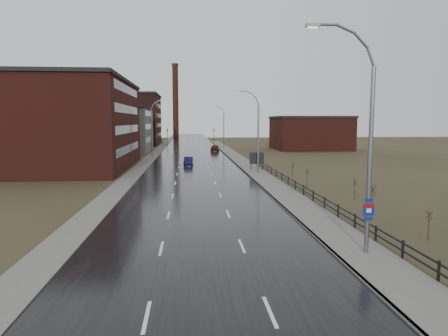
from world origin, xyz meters
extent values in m
plane|color=#2D2819|center=(0.00, 0.00, 0.00)|extent=(320.00, 320.00, 0.00)
cube|color=black|center=(0.00, 60.00, 0.03)|extent=(14.00, 300.00, 0.06)
cube|color=#595651|center=(8.60, 35.00, 0.09)|extent=(3.20, 180.00, 0.18)
cube|color=slate|center=(7.08, 35.00, 0.09)|extent=(0.16, 180.00, 0.18)
cube|color=#595651|center=(-8.20, 60.00, 0.06)|extent=(2.40, 260.00, 0.12)
cube|color=#471914|center=(-21.00, 45.00, 6.50)|extent=(22.00, 28.00, 13.00)
cube|color=black|center=(-21.00, 45.00, 13.25)|extent=(22.44, 28.56, 0.50)
cube|color=black|center=(-10.02, 45.00, 3.00)|extent=(0.06, 22.40, 1.20)
cube|color=black|center=(-10.02, 45.00, 6.00)|extent=(0.06, 22.40, 1.20)
cube|color=black|center=(-10.02, 45.00, 9.00)|extent=(0.06, 22.40, 1.20)
cube|color=black|center=(-10.02, 45.00, 12.00)|extent=(0.06, 22.40, 1.20)
cube|color=slate|center=(-18.00, 78.00, 5.00)|extent=(16.00, 20.00, 10.00)
cube|color=black|center=(-18.00, 78.00, 10.25)|extent=(16.32, 20.40, 0.50)
cube|color=black|center=(-10.02, 78.00, 3.00)|extent=(0.06, 16.00, 1.20)
cube|color=black|center=(-10.02, 78.00, 6.00)|extent=(0.06, 16.00, 1.20)
cube|color=black|center=(-10.02, 78.00, 9.00)|extent=(0.06, 16.00, 1.20)
cube|color=#331611|center=(-23.00, 108.00, 7.50)|extent=(26.00, 24.00, 15.00)
cube|color=black|center=(-23.00, 108.00, 15.25)|extent=(26.52, 24.48, 0.50)
cube|color=black|center=(-10.02, 108.00, 3.00)|extent=(0.06, 19.20, 1.20)
cube|color=black|center=(-10.02, 108.00, 6.00)|extent=(0.06, 19.20, 1.20)
cube|color=black|center=(-10.02, 108.00, 9.00)|extent=(0.06, 19.20, 1.20)
cube|color=black|center=(-10.02, 108.00, 12.00)|extent=(0.06, 19.20, 1.20)
cube|color=#471914|center=(30.30, 82.00, 4.00)|extent=(18.00, 16.00, 8.00)
cube|color=black|center=(30.30, 82.00, 8.25)|extent=(18.36, 16.32, 0.50)
cylinder|color=#331611|center=(-6.00, 150.00, 15.00)|extent=(2.40, 2.40, 30.00)
cylinder|color=black|center=(-6.00, 150.00, 30.30)|extent=(2.70, 2.70, 0.80)
cylinder|color=slate|center=(8.80, 2.00, 5.00)|extent=(0.24, 0.24, 10.00)
cylinder|color=slate|center=(8.61, 2.00, 10.46)|extent=(0.57, 0.14, 1.12)
cylinder|color=slate|center=(8.06, 2.00, 11.28)|extent=(0.91, 0.14, 0.91)
cylinder|color=slate|center=(7.25, 2.00, 11.82)|extent=(1.12, 0.14, 0.57)
cylinder|color=slate|center=(6.29, 2.00, 12.01)|extent=(1.15, 0.14, 0.14)
cube|color=slate|center=(5.54, 2.00, 11.96)|extent=(0.70, 0.28, 0.18)
cube|color=silver|center=(5.54, 2.00, 11.86)|extent=(0.50, 0.20, 0.04)
cube|color=navy|center=(8.80, 1.88, 3.05)|extent=(0.45, 0.04, 0.22)
cube|color=navy|center=(8.80, 1.88, 2.55)|extent=(0.60, 0.04, 0.65)
cube|color=maroon|center=(8.80, 1.87, 2.78)|extent=(0.60, 0.04, 0.20)
cube|color=navy|center=(8.80, 1.88, 2.05)|extent=(0.45, 0.04, 0.22)
cube|color=silver|center=(8.80, 1.86, 2.50)|extent=(0.26, 0.02, 0.22)
cylinder|color=slate|center=(8.80, 36.00, 4.75)|extent=(0.24, 0.24, 9.50)
cylinder|color=slate|center=(8.63, 36.00, 9.90)|extent=(0.51, 0.14, 0.98)
cylinder|color=slate|center=(8.16, 36.00, 10.62)|extent=(0.81, 0.14, 0.81)
cylinder|color=slate|center=(7.44, 36.00, 11.09)|extent=(0.98, 0.14, 0.51)
cylinder|color=slate|center=(6.60, 36.00, 11.26)|extent=(1.01, 0.14, 0.14)
cube|color=slate|center=(5.91, 36.00, 11.21)|extent=(0.70, 0.28, 0.18)
cube|color=silver|center=(5.91, 36.00, 11.11)|extent=(0.50, 0.20, 0.04)
cylinder|color=slate|center=(-8.00, 62.00, 4.75)|extent=(0.24, 0.24, 9.50)
cylinder|color=slate|center=(-7.83, 62.00, 9.90)|extent=(0.51, 0.14, 0.98)
cylinder|color=slate|center=(-7.36, 62.00, 10.62)|extent=(0.81, 0.14, 0.81)
cylinder|color=slate|center=(-6.64, 62.00, 11.09)|extent=(0.98, 0.14, 0.51)
cylinder|color=slate|center=(-5.80, 62.00, 11.26)|extent=(1.01, 0.14, 0.14)
cube|color=slate|center=(-5.11, 62.00, 11.21)|extent=(0.70, 0.28, 0.18)
cube|color=silver|center=(-5.11, 62.00, 11.11)|extent=(0.50, 0.20, 0.04)
cylinder|color=slate|center=(8.80, 90.00, 4.75)|extent=(0.24, 0.24, 9.50)
cylinder|color=slate|center=(8.63, 90.00, 9.90)|extent=(0.51, 0.14, 0.98)
cylinder|color=slate|center=(8.16, 90.00, 10.62)|extent=(0.81, 0.14, 0.81)
cylinder|color=slate|center=(7.44, 90.00, 11.09)|extent=(0.98, 0.14, 0.51)
cylinder|color=slate|center=(6.60, 90.00, 11.26)|extent=(1.01, 0.14, 0.14)
cube|color=slate|center=(5.91, 90.00, 11.21)|extent=(0.70, 0.28, 0.18)
cube|color=silver|center=(5.91, 90.00, 11.11)|extent=(0.50, 0.20, 0.04)
cube|color=black|center=(10.30, -2.00, 0.55)|extent=(0.10, 0.10, 1.10)
cube|color=black|center=(10.30, 1.00, 0.55)|extent=(0.10, 0.10, 1.10)
cube|color=black|center=(10.30, 4.00, 0.55)|extent=(0.10, 0.10, 1.10)
cube|color=black|center=(10.30, 7.00, 0.55)|extent=(0.10, 0.10, 1.10)
cube|color=black|center=(10.30, 10.00, 0.55)|extent=(0.10, 0.10, 1.10)
cube|color=black|center=(10.30, 13.00, 0.55)|extent=(0.10, 0.10, 1.10)
cube|color=black|center=(10.30, 16.00, 0.55)|extent=(0.10, 0.10, 1.10)
cube|color=black|center=(10.30, 19.00, 0.55)|extent=(0.10, 0.10, 1.10)
cube|color=black|center=(10.30, 22.00, 0.55)|extent=(0.10, 0.10, 1.10)
cube|color=black|center=(10.30, 25.00, 0.55)|extent=(0.10, 0.10, 1.10)
cube|color=black|center=(10.30, 28.00, 0.55)|extent=(0.10, 0.10, 1.10)
cube|color=black|center=(10.30, 31.00, 0.55)|extent=(0.10, 0.10, 1.10)
cube|color=black|center=(10.30, 34.00, 0.55)|extent=(0.10, 0.10, 1.10)
cube|color=black|center=(10.30, 37.00, 0.55)|extent=(0.10, 0.10, 1.10)
cube|color=black|center=(10.30, 40.00, 0.55)|extent=(0.10, 0.10, 1.10)
cube|color=black|center=(10.30, 43.00, 0.55)|extent=(0.10, 0.10, 1.10)
cube|color=black|center=(10.30, 18.50, 0.95)|extent=(0.08, 53.00, 0.10)
cube|color=black|center=(10.30, 18.50, 0.55)|extent=(0.08, 53.00, 0.10)
cylinder|color=#382D23|center=(13.79, 4.35, 0.67)|extent=(0.08, 0.08, 1.34)
cylinder|color=#382D23|center=(13.84, 4.35, 1.55)|extent=(0.04, 0.46, 0.54)
cylinder|color=#382D23|center=(13.81, 4.39, 1.55)|extent=(0.44, 0.18, 0.54)
cylinder|color=#382D23|center=(13.75, 4.38, 1.55)|extent=(0.27, 0.39, 0.55)
cylinder|color=#382D23|center=(13.75, 4.32, 1.55)|extent=(0.27, 0.39, 0.55)
cylinder|color=#382D23|center=(13.81, 4.30, 1.55)|extent=(0.44, 0.18, 0.54)
cylinder|color=#382D23|center=(12.85, 9.91, 0.95)|extent=(0.08, 0.08, 1.90)
cylinder|color=#382D23|center=(12.90, 9.91, 2.18)|extent=(0.04, 0.64, 0.75)
cylinder|color=#382D23|center=(12.87, 9.96, 2.18)|extent=(0.61, 0.24, 0.76)
cylinder|color=#382D23|center=(12.81, 9.94, 2.18)|extent=(0.36, 0.54, 0.77)
cylinder|color=#382D23|center=(12.81, 9.88, 2.18)|extent=(0.36, 0.54, 0.77)
cylinder|color=#382D23|center=(12.87, 9.86, 2.18)|extent=(0.61, 0.24, 0.76)
cylinder|color=#382D23|center=(14.37, 16.62, 0.75)|extent=(0.08, 0.08, 1.49)
cylinder|color=#382D23|center=(14.42, 16.62, 1.72)|extent=(0.04, 0.51, 0.59)
cylinder|color=#382D23|center=(14.39, 16.67, 1.72)|extent=(0.48, 0.20, 0.60)
cylinder|color=#382D23|center=(14.33, 16.65, 1.72)|extent=(0.29, 0.43, 0.61)
cylinder|color=#382D23|center=(14.33, 16.59, 1.72)|extent=(0.29, 0.43, 0.61)
cylinder|color=#382D23|center=(14.39, 16.57, 1.72)|extent=(0.48, 0.20, 0.60)
cylinder|color=#382D23|center=(12.06, 23.69, 0.78)|extent=(0.08, 0.08, 1.56)
cylinder|color=#382D23|center=(12.11, 23.69, 1.79)|extent=(0.04, 0.53, 0.62)
cylinder|color=#382D23|center=(12.08, 23.74, 1.79)|extent=(0.50, 0.20, 0.63)
cylinder|color=#382D23|center=(12.02, 23.72, 1.79)|extent=(0.30, 0.45, 0.63)
cylinder|color=#382D23|center=(12.02, 23.67, 1.79)|extent=(0.30, 0.45, 0.63)
cylinder|color=#382D23|center=(12.08, 23.65, 1.79)|extent=(0.50, 0.20, 0.63)
cylinder|color=#382D23|center=(12.67, 32.11, 0.64)|extent=(0.08, 0.08, 1.28)
cylinder|color=#382D23|center=(12.72, 32.11, 1.47)|extent=(0.04, 0.44, 0.51)
cylinder|color=#382D23|center=(12.69, 32.15, 1.47)|extent=(0.42, 0.17, 0.52)
cylinder|color=#382D23|center=(12.63, 32.13, 1.47)|extent=(0.26, 0.37, 0.53)
cylinder|color=#382D23|center=(12.63, 32.08, 1.47)|extent=(0.26, 0.37, 0.53)
cylinder|color=#382D23|center=(12.69, 32.06, 1.47)|extent=(0.42, 0.17, 0.52)
cube|color=black|center=(8.30, 38.88, 0.90)|extent=(0.10, 0.10, 1.80)
cube|color=black|center=(9.90, 38.88, 0.90)|extent=(0.10, 0.10, 1.80)
cube|color=silver|center=(9.10, 38.83, 1.89)|extent=(2.00, 0.08, 1.57)
cube|color=black|center=(9.10, 38.78, 1.89)|extent=(2.10, 0.04, 1.67)
cylinder|color=black|center=(-8.00, 120.00, 2.60)|extent=(0.16, 0.16, 5.20)
imported|color=black|center=(-8.00, 120.00, 4.75)|extent=(0.58, 2.73, 1.10)
sphere|color=#FF190C|center=(-8.00, 119.85, 5.05)|extent=(0.18, 0.18, 0.18)
cylinder|color=black|center=(8.00, 120.00, 2.60)|extent=(0.16, 0.16, 5.20)
imported|color=black|center=(8.00, 120.00, 4.75)|extent=(0.58, 2.73, 1.10)
sphere|color=#FF190C|center=(8.00, 119.85, 5.05)|extent=(0.18, 0.18, 0.18)
imported|color=#0F0C3F|center=(-0.77, 47.14, 0.68)|extent=(1.63, 4.18, 1.36)
imported|color=#4A140C|center=(5.50, 76.56, 0.82)|extent=(2.53, 5.04, 1.65)
camera|label=1|loc=(-0.68, -18.12, 7.21)|focal=32.00mm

